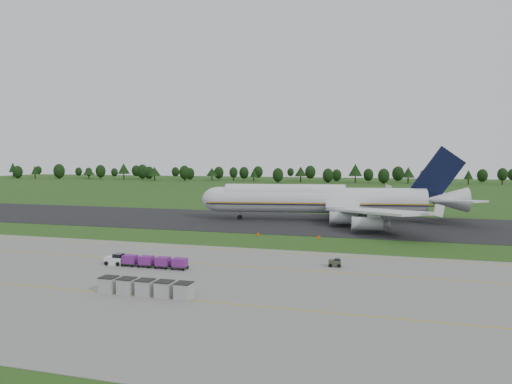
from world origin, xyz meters
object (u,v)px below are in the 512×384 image
(aircraft, at_px, (325,200))
(baggage_train, at_px, (144,261))
(uld_row, at_px, (145,287))
(edge_markers, at_px, (288,236))
(utility_cart, at_px, (335,263))

(aircraft, distance_m, baggage_train, 62.58)
(aircraft, xyz_separation_m, uld_row, (-9.18, -73.35, -4.32))
(aircraft, bearing_deg, baggage_train, -105.51)
(uld_row, relative_size, edge_markers, 0.90)
(aircraft, height_order, utility_cart, aircraft)
(utility_cart, bearing_deg, edge_markers, 117.39)
(baggage_train, distance_m, edge_markers, 34.95)
(edge_markers, bearing_deg, uld_row, -97.85)
(uld_row, bearing_deg, baggage_train, 119.67)
(uld_row, bearing_deg, utility_cart, 48.63)
(baggage_train, height_order, uld_row, uld_row)
(aircraft, distance_m, utility_cart, 53.18)
(baggage_train, bearing_deg, aircraft, 74.49)
(utility_cart, relative_size, edge_markers, 0.15)
(edge_markers, bearing_deg, utility_cart, -62.61)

